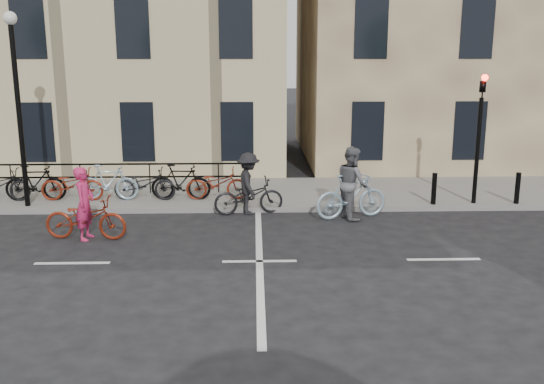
{
  "coord_description": "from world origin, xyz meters",
  "views": [
    {
      "loc": [
        -0.1,
        -12.34,
        4.44
      ],
      "look_at": [
        0.33,
        1.85,
        1.1
      ],
      "focal_mm": 40.0,
      "sensor_mm": 36.0,
      "label": 1
    }
  ],
  "objects_px": {
    "cyclist_dark": "(249,190)",
    "cyclist_grey": "(352,190)",
    "cyclist_pink": "(85,214)",
    "lamp_post": "(16,86)",
    "traffic_light": "(480,123)"
  },
  "relations": [
    {
      "from": "cyclist_pink",
      "to": "lamp_post",
      "type": "bearing_deg",
      "value": 47.58
    },
    {
      "from": "cyclist_pink",
      "to": "cyclist_grey",
      "type": "bearing_deg",
      "value": -69.82
    },
    {
      "from": "cyclist_pink",
      "to": "cyclist_dark",
      "type": "relative_size",
      "value": 1.01
    },
    {
      "from": "cyclist_dark",
      "to": "cyclist_grey",
      "type": "bearing_deg",
      "value": -111.83
    },
    {
      "from": "cyclist_grey",
      "to": "cyclist_dark",
      "type": "relative_size",
      "value": 1.04
    },
    {
      "from": "cyclist_pink",
      "to": "cyclist_dark",
      "type": "height_order",
      "value": "cyclist_pink"
    },
    {
      "from": "cyclist_grey",
      "to": "traffic_light",
      "type": "bearing_deg",
      "value": -91.56
    },
    {
      "from": "lamp_post",
      "to": "cyclist_dark",
      "type": "distance_m",
      "value": 6.86
    },
    {
      "from": "lamp_post",
      "to": "cyclist_grey",
      "type": "xyz_separation_m",
      "value": [
        9.01,
        -1.02,
        -2.7
      ]
    },
    {
      "from": "traffic_light",
      "to": "cyclist_pink",
      "type": "bearing_deg",
      "value": -165.78
    },
    {
      "from": "lamp_post",
      "to": "cyclist_grey",
      "type": "relative_size",
      "value": 2.51
    },
    {
      "from": "lamp_post",
      "to": "cyclist_dark",
      "type": "height_order",
      "value": "lamp_post"
    },
    {
      "from": "traffic_light",
      "to": "cyclist_grey",
      "type": "relative_size",
      "value": 1.85
    },
    {
      "from": "cyclist_dark",
      "to": "lamp_post",
      "type": "bearing_deg",
      "value": 74.3
    },
    {
      "from": "traffic_light",
      "to": "cyclist_grey",
      "type": "bearing_deg",
      "value": -165.38
    }
  ]
}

